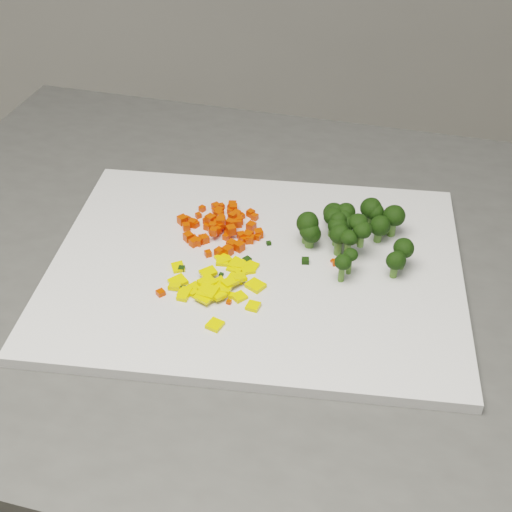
{
  "coord_description": "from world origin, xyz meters",
  "views": [
    {
      "loc": [
        -0.13,
        -0.01,
        1.39
      ],
      "look_at": [
        -0.05,
        0.59,
        0.92
      ],
      "focal_mm": 50.0,
      "sensor_mm": 36.0,
      "label": 1
    }
  ],
  "objects": [
    {
      "name": "counter_block",
      "position": [
        -0.01,
        0.6,
        0.45
      ],
      "size": [
        1.2,
        1.04,
        0.9
      ],
      "primitive_type": "cube",
      "rotation": [
        0.0,
        0.0,
        -0.4
      ],
      "color": "#494A47",
      "rests_on": "ground"
    },
    {
      "name": "cutting_board",
      "position": [
        -0.05,
        0.59,
        0.91
      ],
      "size": [
        0.51,
        0.45,
        0.01
      ],
      "primitive_type": "cube",
      "rotation": [
        0.0,
        0.0,
        -0.27
      ],
      "color": "silver",
      "rests_on": "counter_block"
    },
    {
      "name": "carrot_pile",
      "position": [
        -0.08,
        0.66,
        0.93
      ],
      "size": [
        0.1,
        0.1,
        0.03
      ],
      "primitive_type": null,
      "color": "red",
      "rests_on": "cutting_board"
    },
    {
      "name": "pepper_pile",
      "position": [
        -0.1,
        0.55,
        0.92
      ],
      "size": [
        0.11,
        0.11,
        0.02
      ],
      "primitive_type": null,
      "color": "yellow",
      "rests_on": "cutting_board"
    },
    {
      "name": "broccoli_pile",
      "position": [
        0.06,
        0.6,
        0.94
      ],
      "size": [
        0.12,
        0.12,
        0.05
      ],
      "primitive_type": null,
      "color": "black",
      "rests_on": "cutting_board"
    },
    {
      "name": "carrot_cube_0",
      "position": [
        -0.06,
        0.63,
        0.91
      ],
      "size": [
        0.01,
        0.01,
        0.01
      ],
      "primitive_type": "cube",
      "rotation": [
        0.0,
        0.0,
        0.57
      ],
      "color": "red",
      "rests_on": "carrot_pile"
    },
    {
      "name": "carrot_cube_1",
      "position": [
        -0.12,
        0.64,
        0.91
      ],
      "size": [
        0.01,
        0.01,
        0.01
      ],
      "primitive_type": "cube",
      "rotation": [
        0.0,
        0.0,
        1.73
      ],
      "color": "red",
      "rests_on": "carrot_pile"
    },
    {
      "name": "carrot_cube_2",
      "position": [
        -0.09,
        0.65,
        0.92
      ],
      "size": [
        0.01,
        0.01,
        0.01
      ],
      "primitive_type": "cube",
      "rotation": [
        0.0,
        0.0,
        0.7
      ],
      "color": "red",
      "rests_on": "carrot_pile"
    },
    {
      "name": "carrot_cube_3",
      "position": [
        -0.12,
        0.64,
        0.92
      ],
      "size": [
        0.01,
        0.01,
        0.01
      ],
      "primitive_type": "cube",
      "rotation": [
        0.0,
        0.0,
        2.04
      ],
      "color": "red",
      "rests_on": "carrot_pile"
    },
    {
      "name": "carrot_cube_4",
      "position": [
        -0.06,
        0.69,
        0.92
      ],
      "size": [
        0.01,
        0.01,
        0.01
      ],
      "primitive_type": "cube",
      "rotation": [
        0.0,
        0.0,
        0.86
      ],
      "color": "red",
      "rests_on": "carrot_pile"
    },
    {
      "name": "carrot_cube_5",
      "position": [
        -0.07,
        0.7,
        0.92
      ],
      "size": [
        0.01,
        0.01,
        0.01
      ],
      "primitive_type": "cube",
      "rotation": [
        0.0,
        0.0,
        1.35
      ],
      "color": "red",
      "rests_on": "carrot_pile"
    },
    {
      "name": "carrot_cube_6",
      "position": [
        -0.04,
        0.64,
        0.92
      ],
      "size": [
        0.01,
        0.01,
        0.01
      ],
      "primitive_type": "cube",
      "rotation": [
        0.0,
        0.0,
        2.57
      ],
      "color": "red",
      "rests_on": "carrot_pile"
    },
    {
      "name": "carrot_cube_7",
      "position": [
        -0.05,
        0.64,
        0.92
      ],
      "size": [
        0.01,
        0.01,
        0.01
      ],
      "primitive_type": "cube",
      "rotation": [
        0.0,
        0.0,
        2.56
      ],
      "color": "red",
      "rests_on": "carrot_pile"
    },
    {
      "name": "carrot_cube_8",
      "position": [
        -0.07,
        0.66,
        0.92
      ],
      "size": [
        0.01,
        0.01,
        0.01
      ],
      "primitive_type": "cube",
      "rotation": [
        0.0,
        0.0,
        0.07
      ],
      "color": "red",
      "rests_on": "carrot_pile"
    },
    {
      "name": "carrot_cube_9",
      "position": [
        -0.08,
        0.68,
        0.92
      ],
      "size": [
        0.01,
        0.01,
        0.01
      ],
      "primitive_type": "cube",
      "rotation": [
        0.0,
        0.0,
        2.25
      ],
      "color": "red",
      "rests_on": "carrot_pile"
    },
    {
      "name": "carrot_cube_10",
      "position": [
        -0.06,
        0.68,
        0.92
      ],
      "size": [
        0.01,
        0.01,
        0.01
      ],
      "primitive_type": "cube",
      "rotation": [
        0.0,
        0.0,
        2.79
      ],
      "color": "red",
      "rests_on": "carrot_pile"
    },
    {
      "name": "carrot_cube_11",
      "position": [
        -0.05,
        0.66,
        0.92
      ],
      "size": [
        0.01,
        0.01,
        0.01
      ],
      "primitive_type": "cube",
      "rotation": [
        0.0,
        0.0,
        2.42
      ],
      "color": "red",
      "rests_on": "carrot_pile"
    },
    {
      "name": "carrot_cube_12",
      "position": [
        -0.04,
        0.67,
        0.92
      ],
      "size": [
        0.01,
        0.01,
        0.01
      ],
      "primitive_type": "cube",
      "rotation": [
        0.0,
        0.0,
        0.86
      ],
      "color": "red",
      "rests_on": "carrot_pile"
    },
    {
      "name": "carrot_cube_13",
      "position": [
        -0.06,
        0.67,
        0.91
      ],
      "size": [
        0.01,
        0.01,
        0.01
      ],
      "primitive_type": "cube",
      "rotation": [
        0.0,
        0.0,
        2.07
      ],
      "color": "red",
      "rests_on": "carrot_pile"
    },
    {
      "name": "carrot_cube_14",
      "position": [
        -0.06,
        0.63,
        0.92
      ],
      "size": [
        0.01,
        0.01,
        0.01
      ],
      "primitive_type": "cube",
      "rotation": [
        0.0,
        0.0,
        0.03
      ],
      "color": "red",
      "rests_on": "carrot_pile"
    },
    {
      "name": "carrot_cube_15",
      "position": [
        -0.11,
        0.64,
        0.91
      ],
      "size": [
        0.01,
        0.01,
        0.01
      ],
      "primitive_type": "cube",
      "rotation": [
        0.0,
        0.0,
        1.74
      ],
      "color": "red",
      "rests_on": "carrot_pile"
    },
    {
      "name": "carrot_cube_16",
      "position": [
        -0.07,
        0.67,
        0.92
      ],
      "size": [
        0.01,
        0.01,
        0.01
      ],
      "primitive_type": "cube",
      "rotation": [
        0.0,
        0.0,
        2.5
      ],
      "color": "red",
      "rests_on": "carrot_pile"
    },
    {
      "name": "carrot_cube_17",
      "position": [
        -0.09,
        0.64,
        0.92
      ],
      "size": [
        0.01,
        0.01,
        0.01
      ],
      "primitive_type": "cube",
      "rotation": [
        0.0,
        0.0,
        2.77
      ],
      "color": "red",
      "rests_on": "carrot_pile"
    },
    {
      "name": "carrot_cube_18",
      "position": [
        -0.11,
        0.63,
        0.92
      ],
      "size": [
        0.01,
        0.01,
        0.01
      ],
      "primitive_type": "cube",
      "rotation": [
        0.0,
        0.0,
        1.13
      ],
      "color": "red",
      "rests_on": "carrot_pile"
    },
    {
      "name": "carrot_cube_19",
      "position": [
        -0.1,
        0.66,
        0.92
      ],
      "size": [
        0.01,
        0.01,
        0.01
      ],
      "primitive_type": "cube",
      "rotation": [
        0.0,
        0.0,
        0.94
      ],
      "color": "red",
      "rests_on": "carrot_pile"
    },
    {
      "name": "carrot_cube_20",
      "position": [
        -0.1,
        0.64,
        0.92
      ],
      "size": [
        0.01,
        0.01,
        0.01
      ],
      "primitive_type": "cube",
      "rotation": [
        0.0,
        0.0,
        1.96
      ],
      "color": "red",
      "rests_on": "carrot_pile"
    },
    {
      "name": "carrot_cube_21",
      "position": [
        -0.04,
        0.64,
        0.92
      ],
      "size": [
        0.01,
        0.01,
        0.01
      ],
      "primitive_type": "cube",
      "rotation": [
        0.0,
        0.0,
        0.14
      ],
      "color": "red",
      "rests_on": "carrot_pile"
    },
    {
      "name": "carrot_cube_22",
      "position": [
        -0.08,
        0.66,
        0.93
      ],
      "size": [
        0.01,
        0.01,
        0.01
      ],
      "primitive_type": "cube",
      "rotation": [
        0.0,
        0.0,
        3.01
      ],
      "color": "red",
      "rests_on": "carrot_pile"
    },
    {
      "name": "carrot_cube_23",
      "position": [
        -0.09,
        0.7,
        0.91
      ],
      "size": [
        0.01,
        0.01,
        0.01
      ],
      "primitive_type": "cube",
      "rotation": [
        0.0,
        0.0,
        0.29
      ],
      "color": "red",
      "rests_on": "carrot_pile"
    },
    {
      "name": "carrot_cube_24",
      "position": [
        -0.05,
        0.68,
        0.92
      ],
      "size": [
        0.01,
        0.01,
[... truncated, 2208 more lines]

